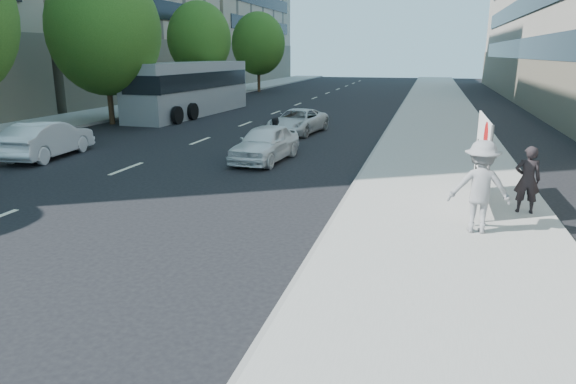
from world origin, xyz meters
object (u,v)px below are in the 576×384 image
(white_sedan_near, at_px, (265,143))
(white_sedan_far, at_px, (298,121))
(pedestrian_woman, at_px, (527,180))
(motorcycle, at_px, (276,137))
(bus, at_px, (191,89))
(protest_banner, at_px, (482,155))
(white_sedan_mid, at_px, (47,139))
(jogger, at_px, (480,187))

(white_sedan_near, height_order, white_sedan_far, white_sedan_near)
(pedestrian_woman, height_order, white_sedan_near, pedestrian_woman)
(motorcycle, relative_size, bus, 0.17)
(bus, bearing_deg, white_sedan_far, -32.23)
(protest_banner, xyz_separation_m, white_sedan_far, (-7.58, 11.25, -0.81))
(white_sedan_near, height_order, motorcycle, motorcycle)
(pedestrian_woman, bearing_deg, white_sedan_mid, -10.61)
(jogger, relative_size, white_sedan_far, 0.46)
(white_sedan_mid, distance_m, white_sedan_far, 11.38)
(white_sedan_mid, bearing_deg, bus, -92.14)
(protest_banner, bearing_deg, motorcycle, 139.89)
(protest_banner, relative_size, white_sedan_mid, 0.72)
(pedestrian_woman, distance_m, white_sedan_far, 14.53)
(pedestrian_woman, relative_size, protest_banner, 0.53)
(jogger, xyz_separation_m, motorcycle, (-6.92, 8.20, -0.50))
(pedestrian_woman, bearing_deg, white_sedan_far, -52.87)
(jogger, distance_m, white_sedan_near, 9.54)
(jogger, height_order, bus, bus)
(white_sedan_mid, height_order, white_sedan_far, white_sedan_mid)
(protest_banner, relative_size, white_sedan_far, 0.72)
(motorcycle, height_order, bus, bus)
(pedestrian_woman, relative_size, white_sedan_mid, 0.38)
(white_sedan_mid, bearing_deg, motorcycle, -164.59)
(white_sedan_far, bearing_deg, bus, 152.90)
(jogger, bearing_deg, white_sedan_near, -45.83)
(pedestrian_woman, distance_m, bus, 24.70)
(pedestrian_woman, height_order, bus, bus)
(pedestrian_woman, distance_m, motorcycle, 10.38)
(white_sedan_near, relative_size, motorcycle, 1.90)
(white_sedan_far, height_order, motorcycle, motorcycle)
(bus, bearing_deg, motorcycle, -48.44)
(white_sedan_near, relative_size, bus, 0.32)
(jogger, height_order, pedestrian_woman, jogger)
(white_sedan_far, height_order, bus, bus)
(motorcycle, distance_m, bus, 14.50)
(motorcycle, bearing_deg, protest_banner, -35.00)
(jogger, relative_size, protest_banner, 0.64)
(jogger, xyz_separation_m, white_sedan_near, (-6.87, 6.60, -0.47))
(jogger, relative_size, motorcycle, 0.96)
(white_sedan_mid, height_order, bus, bus)
(white_sedan_far, relative_size, motorcycle, 2.09)
(jogger, distance_m, pedestrian_woman, 2.13)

